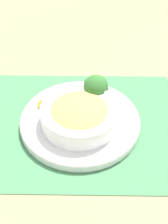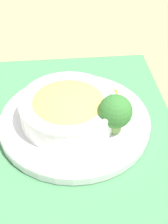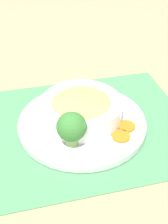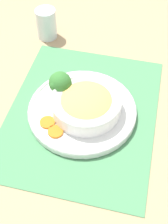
{
  "view_description": "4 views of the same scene",
  "coord_description": "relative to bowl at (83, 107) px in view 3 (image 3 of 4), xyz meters",
  "views": [
    {
      "loc": [
        0.07,
        -0.54,
        0.57
      ],
      "look_at": [
        0.01,
        0.01,
        0.03
      ],
      "focal_mm": 50.0,
      "sensor_mm": 36.0,
      "label": 1
    },
    {
      "loc": [
        0.46,
        0.02,
        0.43
      ],
      "look_at": [
        0.0,
        0.02,
        0.04
      ],
      "focal_mm": 50.0,
      "sensor_mm": 36.0,
      "label": 2
    },
    {
      "loc": [
        0.08,
        0.57,
        0.47
      ],
      "look_at": [
        -0.01,
        -0.01,
        0.04
      ],
      "focal_mm": 50.0,
      "sensor_mm": 36.0,
      "label": 3
    },
    {
      "loc": [
        -0.51,
        -0.18,
        0.68
      ],
      "look_at": [
        -0.02,
        -0.01,
        0.03
      ],
      "focal_mm": 50.0,
      "sensor_mm": 36.0,
      "label": 4
    }
  ],
  "objects": [
    {
      "name": "ground_plane",
      "position": [
        0.0,
        0.01,
        -0.05
      ],
      "size": [
        4.0,
        4.0,
        0.0
      ],
      "primitive_type": "plane",
      "color": "tan"
    },
    {
      "name": "plate",
      "position": [
        0.0,
        0.01,
        -0.03
      ],
      "size": [
        0.3,
        0.3,
        0.02
      ],
      "color": "white",
      "rests_on": "placemat"
    },
    {
      "name": "carrot_slice_middle",
      "position": [
        -0.09,
        0.05,
        -0.03
      ],
      "size": [
        0.04,
        0.04,
        0.01
      ],
      "color": "orange",
      "rests_on": "plate"
    },
    {
      "name": "placemat",
      "position": [
        0.0,
        0.01,
        -0.05
      ],
      "size": [
        0.55,
        0.45,
        0.0
      ],
      "color": "#4C8C59",
      "rests_on": "ground_plane"
    },
    {
      "name": "carrot_slice_near",
      "position": [
        -0.07,
        0.08,
        -0.03
      ],
      "size": [
        0.04,
        0.04,
        0.01
      ],
      "color": "orange",
      "rests_on": "plate"
    },
    {
      "name": "broccoli_floret",
      "position": [
        0.04,
        0.09,
        0.02
      ],
      "size": [
        0.06,
        0.06,
        0.08
      ],
      "color": "#84AD5B",
      "rests_on": "plate"
    },
    {
      "name": "bowl",
      "position": [
        0.0,
        0.0,
        0.0
      ],
      "size": [
        0.19,
        0.19,
        0.06
      ],
      "color": "white",
      "rests_on": "plate"
    }
  ]
}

